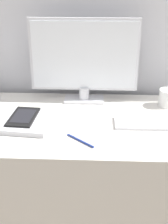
% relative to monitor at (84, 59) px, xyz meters
% --- Properties ---
extents(wall_back, '(3.60, 0.05, 2.40)m').
position_rel_monitor_xyz_m(wall_back, '(0.05, 0.15, 0.26)').
color(wall_back, silver).
rests_on(wall_back, ground_plane).
extents(desk, '(1.45, 0.64, 0.71)m').
position_rel_monitor_xyz_m(desk, '(0.05, -0.23, -0.58)').
color(desk, silver).
rests_on(desk, ground_plane).
extents(monitor, '(0.55, 0.11, 0.43)m').
position_rel_monitor_xyz_m(monitor, '(0.00, 0.00, 0.00)').
color(monitor, silver).
rests_on(monitor, desk).
extents(keyboard, '(0.34, 0.12, 0.01)m').
position_rel_monitor_xyz_m(keyboard, '(0.32, -0.26, -0.22)').
color(keyboard, silver).
rests_on(keyboard, desk).
extents(laptop, '(0.34, 0.27, 0.02)m').
position_rel_monitor_xyz_m(laptop, '(-0.30, -0.27, -0.21)').
color(laptop, '#BCBCC1').
rests_on(laptop, desk).
extents(ereader, '(0.13, 0.20, 0.01)m').
position_rel_monitor_xyz_m(ereader, '(-0.27, -0.26, -0.20)').
color(ereader, black).
rests_on(ereader, laptop).
extents(coffee_mug, '(0.12, 0.09, 0.09)m').
position_rel_monitor_xyz_m(coffee_mug, '(0.43, -0.05, -0.18)').
color(coffee_mug, white).
rests_on(coffee_mug, desk).
extents(pen, '(0.12, 0.10, 0.01)m').
position_rel_monitor_xyz_m(pen, '(0.00, -0.42, -0.22)').
color(pen, navy).
rests_on(pen, desk).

